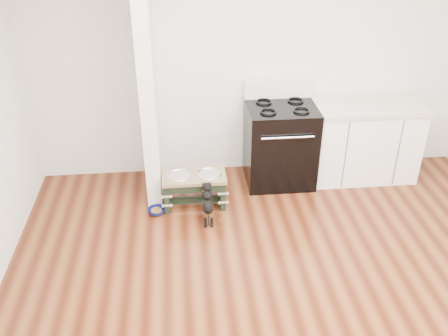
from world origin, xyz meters
The scene contains 8 objects.
ground centered at (0.00, 0.00, 0.00)m, with size 5.00×5.00×0.00m, color #3F180B.
room_shell centered at (0.00, 0.00, 1.62)m, with size 5.00×5.00×5.00m.
partition_wall centered at (-1.18, 2.10, 1.35)m, with size 0.15×0.80×2.70m, color silver.
oven_range centered at (0.25, 2.16, 0.48)m, with size 0.76×0.69×1.14m.
cabinet_run centered at (1.23, 2.18, 0.45)m, with size 1.24×0.64×0.91m.
dog_feeder centered at (-0.75, 1.72, 0.26)m, with size 0.67×0.36×0.38m.
puppy centered at (-0.63, 1.41, 0.23)m, with size 0.12×0.35×0.41m.
floor_bowl centered at (-1.16, 1.59, 0.03)m, with size 0.24×0.24×0.06m.
Camera 1 is at (-0.87, -2.79, 3.06)m, focal length 40.00 mm.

